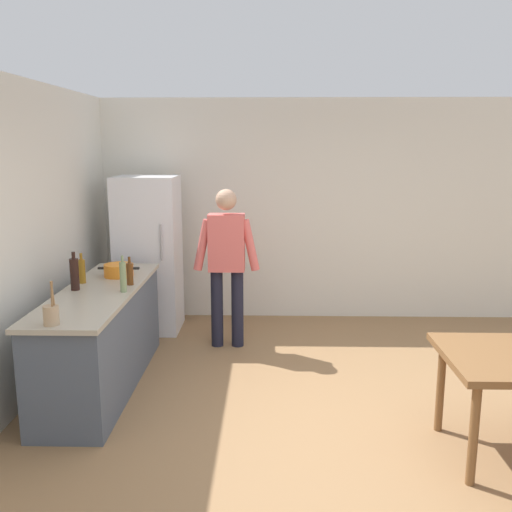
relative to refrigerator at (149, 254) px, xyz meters
name	(u,v)px	position (x,y,z in m)	size (l,w,h in m)	color
ground_plane	(334,432)	(1.90, -2.40, -0.90)	(14.00, 14.00, 0.00)	#936D47
wall_back	(310,210)	(1.90, 0.60, 0.45)	(6.40, 0.12, 2.70)	silver
kitchen_counter	(102,338)	(-0.10, -1.60, -0.45)	(0.64, 2.20, 0.90)	#4C5666
refrigerator	(149,254)	(0.00, 0.00, 0.00)	(0.70, 0.67, 1.80)	white
person	(227,258)	(0.95, -0.55, 0.08)	(0.70, 0.22, 1.70)	#1E1E2D
cooking_pot	(119,270)	(-0.05, -1.10, 0.06)	(0.40, 0.28, 0.12)	orange
utensil_jar	(51,314)	(-0.14, -2.58, 0.08)	(0.11, 0.11, 0.32)	tan
bottle_vinegar_tall	(123,277)	(0.14, -1.68, 0.14)	(0.06, 0.06, 0.32)	gray
bottle_beer_brown	(130,273)	(0.14, -1.43, 0.11)	(0.06, 0.06, 0.26)	#5B3314
bottle_oil_amber	(82,271)	(-0.32, -1.38, 0.12)	(0.06, 0.06, 0.28)	#996619
bottle_wine_dark	(75,274)	(-0.30, -1.62, 0.15)	(0.08, 0.08, 0.34)	black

